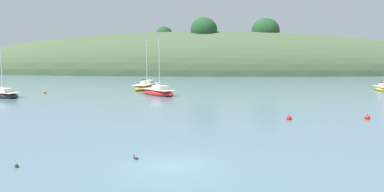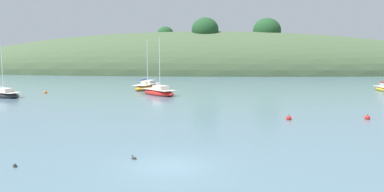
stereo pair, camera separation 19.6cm
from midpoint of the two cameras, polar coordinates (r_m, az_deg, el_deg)
The scene contains 11 objects.
ground_plane at distance 19.19m, azimuth -3.45°, elevation -10.32°, with size 400.00×400.00×0.00m, color slate.
far_shoreline_hill at distance 107.08m, azimuth 1.88°, elevation 3.53°, with size 150.00×36.00×26.43m.
sailboat_white_near at distance 58.64m, azimuth -6.93°, elevation 1.39°, with size 3.84×7.09×7.84m.
sailboat_black_sloop at distance 50.57m, azimuth -5.15°, elevation 0.58°, with size 5.72×6.09×7.76m.
sailboat_orange_cutter at distance 62.65m, azimuth 26.55°, elevation 1.01°, with size 1.76×4.97×6.57m.
sailboat_yellow_far at distance 53.22m, azimuth -26.62°, elevation 0.18°, with size 5.96×3.92×6.80m.
mooring_buoy_inner at distance 35.28m, azimuth 24.54°, elevation -2.96°, with size 0.44×0.44×0.54m.
mooring_buoy_channel at distance 32.85m, azimuth 14.11°, elevation -3.23°, with size 0.44×0.44×0.54m.
mooring_buoy_outer at distance 56.33m, azimuth -21.21°, elevation 0.50°, with size 0.44×0.44×0.54m.
duck_trailing at distance 20.80m, azimuth -24.95°, elevation -9.44°, with size 0.35×0.39×0.24m.
duck_lone_right at distance 20.50m, azimuth -8.69°, elevation -9.13°, with size 0.37×0.36×0.24m.
Camera 1 is at (1.99, -18.26, 5.54)m, focal length 35.77 mm.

